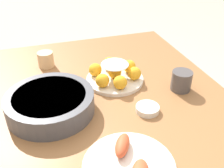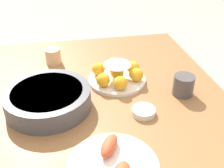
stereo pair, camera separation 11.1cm
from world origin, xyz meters
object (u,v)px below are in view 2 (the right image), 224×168
Objects in this scene: sauce_bowl at (144,111)px; cup_far at (53,56)px; dining_table at (107,119)px; cake_plate at (117,74)px; seafood_platter at (113,166)px; serving_bowl at (48,98)px; cup_near at (183,85)px.

cup_far reaches higher than sauce_bowl.
dining_table is at bearing -152.85° from cup_far.
cake_plate reaches higher than seafood_platter.
serving_bowl is at bearing 72.52° from sauce_bowl.
cake_plate is at bearing 11.29° from sauce_bowl.
serving_bowl is 4.30× the size of cup_far.
cup_far is at bearing 27.15° from dining_table.
seafood_platter is 3.23× the size of cup_near.
cup_near reaches higher than dining_table.
cake_plate is at bearing -26.05° from dining_table.
cup_far reaches higher than seafood_platter.
serving_bowl reaches higher than seafood_platter.
dining_table is 5.19× the size of cake_plate.
cake_plate is 3.36× the size of cup_far.
seafood_platter is 0.75m from cup_far.
seafood_platter is 0.50m from cup_near.
serving_bowl is at bearing 88.71° from cup_near.
cup_near is 0.67m from cup_far.
cup_near is (0.34, -0.37, 0.03)m from seafood_platter.
serving_bowl is 3.66× the size of sauce_bowl.
dining_table is at bearing 91.85° from cup_near.
cup_near reaches higher than seafood_platter.
cup_far reaches higher than dining_table.
serving_bowl is 0.38m from cup_far.
cup_near reaches higher than serving_bowl.
cake_plate reaches higher than cup_far.
sauce_bowl is (-0.11, -0.36, -0.03)m from serving_bowl.
sauce_bowl is 0.60m from cup_far.
sauce_bowl is at bearing -168.71° from cake_plate.
cup_near is at bearing -47.48° from seafood_platter.
dining_table is at bearing 55.56° from sauce_bowl.
seafood_platter is (-0.49, 0.11, -0.02)m from cake_plate.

